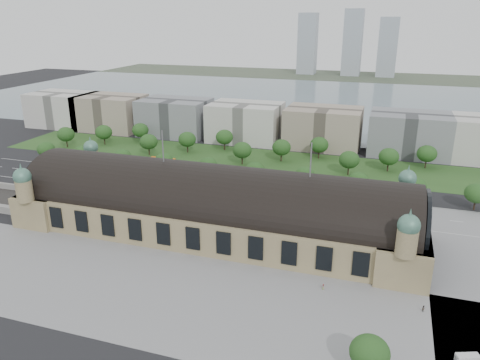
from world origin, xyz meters
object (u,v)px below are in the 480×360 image
(petrol_station, at_px, (165,162))
(parked_car_6, at_px, (150,196))
(traffic_car_1, at_px, (83,175))
(pedestrian_0, at_px, (323,287))
(traffic_car_5, at_px, (322,200))
(parked_car_5, at_px, (178,200))
(traffic_car_6, at_px, (424,225))
(traffic_car_2, at_px, (127,186))
(pedestrian_2, at_px, (423,309))
(bus_east, at_px, (322,207))
(parked_car_2, at_px, (115,190))
(traffic_car_3, at_px, (190,181))
(parked_car_3, at_px, (105,189))
(traffic_car_4, at_px, (244,195))
(parked_car_1, at_px, (92,187))
(bus_mid, at_px, (221,195))
(bus_west, at_px, (216,196))
(parked_car_0, at_px, (77,186))
(parked_car_4, at_px, (114,190))
(van_south, at_px, (466,359))
(traffic_car_0, at_px, (54,174))

(petrol_station, distance_m, parked_car_6, 44.22)
(traffic_car_1, xyz_separation_m, pedestrian_0, (131.58, -66.10, 0.23))
(traffic_car_5, distance_m, parked_car_6, 76.76)
(parked_car_5, bearing_deg, traffic_car_6, 57.46)
(traffic_car_1, distance_m, parked_car_6, 48.72)
(traffic_car_2, distance_m, traffic_car_5, 91.52)
(traffic_car_5, distance_m, pedestrian_2, 81.84)
(bus_east, xyz_separation_m, pedestrian_2, (37.63, -61.67, -0.63))
(traffic_car_1, distance_m, parked_car_2, 30.55)
(traffic_car_3, xyz_separation_m, parked_car_3, (-33.59, -22.12, -0.07))
(parked_car_2, distance_m, parked_car_5, 33.56)
(traffic_car_3, distance_m, pedestrian_2, 129.47)
(parked_car_2, bearing_deg, traffic_car_4, 77.73)
(bus_east, bearing_deg, parked_car_5, 94.97)
(bus_east, bearing_deg, traffic_car_5, 3.36)
(traffic_car_3, height_order, parked_car_1, traffic_car_3)
(traffic_car_1, relative_size, traffic_car_2, 0.85)
(pedestrian_0, bearing_deg, parked_car_5, 155.52)
(petrol_station, relative_size, bus_mid, 1.10)
(traffic_car_5, height_order, bus_west, bus_west)
(parked_car_5, bearing_deg, traffic_car_2, -142.50)
(parked_car_0, bearing_deg, traffic_car_3, 79.29)
(parked_car_0, height_order, parked_car_6, parked_car_0)
(parked_car_0, relative_size, parked_car_4, 0.87)
(van_south, bearing_deg, bus_mid, 118.33)
(traffic_car_1, xyz_separation_m, parked_car_4, (26.69, -13.81, 0.09))
(bus_west, relative_size, bus_mid, 0.86)
(traffic_car_3, xyz_separation_m, bus_west, (20.16, -17.16, 0.78))
(parked_car_5, relative_size, bus_mid, 0.45)
(petrol_station, bearing_deg, bus_west, -39.50)
(parked_car_5, relative_size, parked_car_6, 1.30)
(traffic_car_5, bearing_deg, bus_mid, 109.80)
(parked_car_1, bearing_deg, traffic_car_6, 61.56)
(parked_car_6, bearing_deg, van_south, 36.56)
(traffic_car_0, distance_m, traffic_car_6, 176.79)
(parked_car_2, height_order, pedestrian_0, pedestrian_0)
(bus_west, bearing_deg, pedestrian_0, -133.83)
(traffic_car_4, distance_m, bus_west, 13.15)
(traffic_car_1, height_order, bus_west, bus_west)
(parked_car_5, relative_size, pedestrian_0, 3.24)
(traffic_car_3, distance_m, bus_east, 68.30)
(parked_car_0, height_order, bus_east, bus_east)
(bus_west, bearing_deg, petrol_station, 52.25)
(traffic_car_4, relative_size, parked_car_4, 0.83)
(bus_mid, bearing_deg, traffic_car_0, 90.62)
(traffic_car_2, xyz_separation_m, parked_car_2, (-2.45, -6.07, 0.09))
(traffic_car_0, xyz_separation_m, pedestrian_0, (146.45, -62.68, 0.16))
(petrol_station, relative_size, parked_car_2, 2.71)
(traffic_car_6, distance_m, parked_car_1, 147.33)
(parked_car_4, distance_m, parked_car_6, 19.55)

